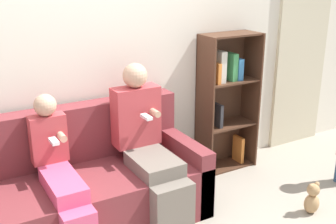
# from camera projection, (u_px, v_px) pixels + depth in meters

# --- Properties ---
(back_wall) EXTENTS (10.00, 0.06, 2.55)m
(back_wall) POSITION_uv_depth(u_px,v_px,m) (90.00, 51.00, 3.42)
(back_wall) COLOR silver
(back_wall) RESTS_ON ground_plane
(curtain_panel) EXTENTS (0.71, 0.04, 2.21)m
(curtain_panel) POSITION_uv_depth(u_px,v_px,m) (302.00, 47.00, 4.57)
(curtain_panel) COLOR beige
(curtain_panel) RESTS_ON ground_plane
(couch) EXTENTS (1.88, 0.82, 0.89)m
(couch) POSITION_uv_depth(u_px,v_px,m) (81.00, 189.00, 3.25)
(couch) COLOR maroon
(couch) RESTS_ON ground_plane
(adult_seated) EXTENTS (0.38, 0.75, 1.22)m
(adult_seated) POSITION_uv_depth(u_px,v_px,m) (148.00, 143.00, 3.28)
(adult_seated) COLOR #70665B
(adult_seated) RESTS_ON ground_plane
(child_seated) EXTENTS (0.26, 0.76, 1.07)m
(child_seated) POSITION_uv_depth(u_px,v_px,m) (61.00, 177.00, 2.94)
(child_seated) COLOR #DB4C75
(child_seated) RESTS_ON ground_plane
(bookshelf) EXTENTS (0.57, 0.29, 1.35)m
(bookshelf) POSITION_uv_depth(u_px,v_px,m) (225.00, 98.00, 4.10)
(bookshelf) COLOR #4C2D1E
(bookshelf) RESTS_ON ground_plane
(teddy_bear) EXTENTS (0.14, 0.11, 0.27)m
(teddy_bear) POSITION_uv_depth(u_px,v_px,m) (312.00, 199.00, 3.44)
(teddy_bear) COLOR tan
(teddy_bear) RESTS_ON ground_plane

